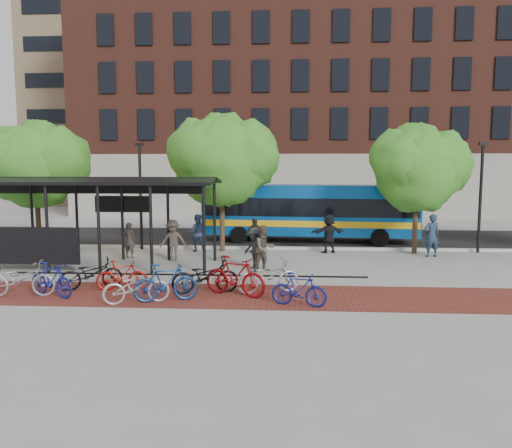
# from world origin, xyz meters

# --- Properties ---
(ground) EXTENTS (160.00, 160.00, 0.00)m
(ground) POSITION_xyz_m (0.00, 0.00, 0.00)
(ground) COLOR #9E9E99
(ground) RESTS_ON ground
(asphalt_street) EXTENTS (160.00, 8.00, 0.01)m
(asphalt_street) POSITION_xyz_m (0.00, 8.00, 0.01)
(asphalt_street) COLOR black
(asphalt_street) RESTS_ON ground
(curb) EXTENTS (160.00, 0.25, 0.12)m
(curb) POSITION_xyz_m (0.00, 4.00, 0.06)
(curb) COLOR #B7B7B2
(curb) RESTS_ON ground
(brick_strip) EXTENTS (24.00, 3.00, 0.01)m
(brick_strip) POSITION_xyz_m (-2.00, -5.00, 0.00)
(brick_strip) COLOR maroon
(brick_strip) RESTS_ON ground
(bike_rack_rail) EXTENTS (12.00, 0.05, 0.95)m
(bike_rack_rail) POSITION_xyz_m (-3.30, -4.10, 0.00)
(bike_rack_rail) COLOR black
(bike_rack_rail) RESTS_ON ground
(building_brick) EXTENTS (55.00, 14.00, 20.00)m
(building_brick) POSITION_xyz_m (10.00, 26.00, 10.00)
(building_brick) COLOR #5B2B20
(building_brick) RESTS_ON ground
(building_tower) EXTENTS (22.00, 22.00, 30.00)m
(building_tower) POSITION_xyz_m (-16.00, 40.00, 15.00)
(building_tower) COLOR #7A664C
(building_tower) RESTS_ON ground
(bus_shelter) EXTENTS (10.60, 3.07, 3.60)m
(bus_shelter) POSITION_xyz_m (-8.13, -0.48, 3.00)
(bus_shelter) COLOR black
(bus_shelter) RESTS_ON ground
(tree_a) EXTENTS (4.90, 4.00, 6.18)m
(tree_a) POSITION_xyz_m (-11.91, 3.35, 4.24)
(tree_a) COLOR #382619
(tree_a) RESTS_ON ground
(tree_b) EXTENTS (5.15, 4.20, 6.47)m
(tree_b) POSITION_xyz_m (-2.90, 3.35, 4.46)
(tree_b) COLOR #382619
(tree_b) RESTS_ON ground
(tree_c) EXTENTS (4.66, 3.80, 5.92)m
(tree_c) POSITION_xyz_m (6.09, 3.35, 4.05)
(tree_c) COLOR #382619
(tree_c) RESTS_ON ground
(lamp_post_left) EXTENTS (0.35, 0.20, 5.12)m
(lamp_post_left) POSITION_xyz_m (-7.00, 3.60, 2.75)
(lamp_post_left) COLOR black
(lamp_post_left) RESTS_ON ground
(lamp_post_right) EXTENTS (0.35, 0.20, 5.12)m
(lamp_post_right) POSITION_xyz_m (9.00, 3.60, 2.75)
(lamp_post_right) COLOR black
(lamp_post_right) RESTS_ON ground
(bus) EXTENTS (11.41, 3.39, 3.04)m
(bus) POSITION_xyz_m (1.26, 6.62, 1.74)
(bus) COLOR #084996
(bus) RESTS_ON ground
(bike_2) EXTENTS (2.20, 1.03, 1.11)m
(bike_2) POSITION_xyz_m (-8.10, -5.51, 0.56)
(bike_2) COLOR gray
(bike_2) RESTS_ON ground
(bike_3) EXTENTS (1.83, 1.18, 1.07)m
(bike_3) POSITION_xyz_m (-7.15, -5.46, 0.53)
(bike_3) COLOR navy
(bike_3) RESTS_ON ground
(bike_4) EXTENTS (2.08, 1.45, 1.03)m
(bike_4) POSITION_xyz_m (-6.30, -4.42, 0.52)
(bike_4) COLOR black
(bike_4) RESTS_ON ground
(bike_5) EXTENTS (1.71, 0.72, 0.99)m
(bike_5) POSITION_xyz_m (-5.23, -4.55, 0.50)
(bike_5) COLOR #9D130E
(bike_5) RESTS_ON ground
(bike_6) EXTENTS (2.04, 1.31, 1.01)m
(bike_6) POSITION_xyz_m (-4.31, -6.03, 0.51)
(bike_6) COLOR #9A9A9D
(bike_6) RESTS_ON ground
(bike_7) EXTENTS (1.98, 1.12, 1.15)m
(bike_7) POSITION_xyz_m (-3.49, -5.78, 0.57)
(bike_7) COLOR navy
(bike_7) RESTS_ON ground
(bike_8) EXTENTS (2.24, 1.30, 1.11)m
(bike_8) POSITION_xyz_m (-2.49, -4.73, 0.56)
(bike_8) COLOR black
(bike_8) RESTS_ON ground
(bike_9) EXTENTS (2.15, 1.36, 1.25)m
(bike_9) POSITION_xyz_m (-1.51, -5.01, 0.63)
(bike_9) COLOR maroon
(bike_9) RESTS_ON ground
(bike_10) EXTENTS (2.16, 1.35, 1.07)m
(bike_10) POSITION_xyz_m (-0.50, -4.55, 0.54)
(bike_10) COLOR #AAAAAC
(bike_10) RESTS_ON ground
(bike_11) EXTENTS (1.69, 0.86, 0.98)m
(bike_11) POSITION_xyz_m (0.44, -6.03, 0.49)
(bike_11) COLOR navy
(bike_11) RESTS_ON ground
(pedestrian_1) EXTENTS (0.65, 0.51, 1.57)m
(pedestrian_1) POSITION_xyz_m (-6.84, 1.24, 0.79)
(pedestrian_1) COLOR #38302C
(pedestrian_1) RESTS_ON ground
(pedestrian_2) EXTENTS (0.93, 0.77, 1.77)m
(pedestrian_2) POSITION_xyz_m (-4.17, 3.12, 0.88)
(pedestrian_2) COLOR #1F2C49
(pedestrian_2) RESTS_ON ground
(pedestrian_3) EXTENTS (1.14, 0.66, 1.76)m
(pedestrian_3) POSITION_xyz_m (-4.75, 0.63, 0.88)
(pedestrian_3) COLOR #4D4039
(pedestrian_3) RESTS_ON ground
(pedestrian_4) EXTENTS (1.03, 0.77, 1.62)m
(pedestrian_4) POSITION_xyz_m (-1.45, 3.00, 0.81)
(pedestrian_4) COLOR #282828
(pedestrian_4) RESTS_ON ground
(pedestrian_5) EXTENTS (1.75, 1.15, 1.81)m
(pedestrian_5) POSITION_xyz_m (2.03, 3.14, 0.90)
(pedestrian_5) COLOR black
(pedestrian_5) RESTS_ON ground
(pedestrian_7) EXTENTS (0.77, 0.58, 1.91)m
(pedestrian_7) POSITION_xyz_m (6.51, 2.36, 0.96)
(pedestrian_7) COLOR #1F3148
(pedestrian_7) RESTS_ON ground
(pedestrian_8) EXTENTS (1.09, 1.04, 1.78)m
(pedestrian_8) POSITION_xyz_m (-0.78, -1.29, 0.89)
(pedestrian_8) COLOR #4E463A
(pedestrian_8) RESTS_ON ground
(pedestrian_9) EXTENTS (1.17, 1.19, 1.64)m
(pedestrian_9) POSITION_xyz_m (-1.20, -0.80, 0.82)
(pedestrian_9) COLOR #282828
(pedestrian_9) RESTS_ON ground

